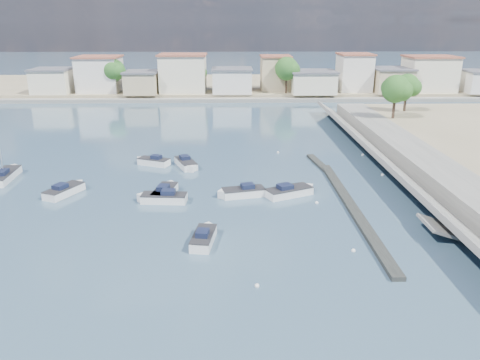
# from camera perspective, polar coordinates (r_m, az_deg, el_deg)

# --- Properties ---
(ground) EXTENTS (400.00, 400.00, 0.00)m
(ground) POSITION_cam_1_polar(r_m,az_deg,el_deg) (72.76, 2.34, 5.49)
(ground) COLOR #2B4557
(ground) RESTS_ON ground
(seawall_walkway) EXTENTS (5.00, 90.00, 1.80)m
(seawall_walkway) POSITION_cam_1_polar(r_m,az_deg,el_deg) (51.82, 25.13, -0.92)
(seawall_walkway) COLOR slate
(seawall_walkway) RESTS_ON ground
(breakwater) EXTENTS (2.00, 31.02, 0.35)m
(breakwater) POSITION_cam_1_polar(r_m,az_deg,el_deg) (47.80, 12.60, -2.04)
(breakwater) COLOR black
(breakwater) RESTS_ON ground
(far_shore_land) EXTENTS (160.00, 40.00, 1.40)m
(far_shore_land) POSITION_cam_1_polar(r_m,az_deg,el_deg) (123.78, 0.89, 11.42)
(far_shore_land) COLOR gray
(far_shore_land) RESTS_ON ground
(far_shore_quay) EXTENTS (160.00, 2.50, 0.80)m
(far_shore_quay) POSITION_cam_1_polar(r_m,az_deg,el_deg) (103.06, 1.30, 9.72)
(far_shore_quay) COLOR slate
(far_shore_quay) RESTS_ON ground
(far_town) EXTENTS (113.01, 12.80, 8.35)m
(far_town) POSITION_cam_1_polar(r_m,az_deg,el_deg) (109.27, 6.95, 12.52)
(far_town) COLOR beige
(far_town) RESTS_ON far_shore_land
(shore_trees) EXTENTS (74.56, 38.32, 7.92)m
(shore_trees) POSITION_cam_1_polar(r_m,az_deg,el_deg) (100.14, 6.30, 12.71)
(shore_trees) COLOR #38281E
(shore_trees) RESTS_ON ground
(motorboat_a) EXTENTS (2.08, 4.47, 1.48)m
(motorboat_a) POSITION_cam_1_polar(r_m,az_deg,el_deg) (37.88, -4.40, -7.00)
(motorboat_a) COLOR white
(motorboat_a) RESTS_ON ground
(motorboat_b) EXTENTS (2.37, 4.88, 1.48)m
(motorboat_b) POSITION_cam_1_polar(r_m,az_deg,el_deg) (48.10, -9.09, -1.41)
(motorboat_b) COLOR white
(motorboat_b) RESTS_ON ground
(motorboat_c) EXTENTS (4.96, 2.01, 1.48)m
(motorboat_c) POSITION_cam_1_polar(r_m,az_deg,el_deg) (46.38, -9.51, -2.22)
(motorboat_c) COLOR white
(motorboat_c) RESTS_ON ground
(motorboat_d) EXTENTS (4.88, 2.67, 1.48)m
(motorboat_d) POSITION_cam_1_polar(r_m,az_deg,el_deg) (47.20, 0.14, -1.56)
(motorboat_d) COLOR white
(motorboat_d) RESTS_ON ground
(motorboat_e) EXTENTS (3.43, 4.79, 1.48)m
(motorboat_e) POSITION_cam_1_polar(r_m,az_deg,el_deg) (51.02, -20.46, -1.21)
(motorboat_e) COLOR white
(motorboat_e) RESTS_ON ground
(motorboat_f) EXTENTS (4.29, 2.93, 1.48)m
(motorboat_f) POSITION_cam_1_polar(r_m,az_deg,el_deg) (58.54, -10.63, 2.20)
(motorboat_f) COLOR white
(motorboat_f) RESTS_ON ground
(motorboat_g) EXTENTS (3.24, 4.96, 1.48)m
(motorboat_g) POSITION_cam_1_polar(r_m,az_deg,el_deg) (56.96, -6.55, 1.94)
(motorboat_g) COLOR white
(motorboat_g) RESTS_ON ground
(motorboat_h) EXTENTS (5.25, 3.77, 1.48)m
(motorboat_h) POSITION_cam_1_polar(r_m,az_deg,el_deg) (47.77, 6.23, -1.42)
(motorboat_h) COLOR white
(motorboat_h) RESTS_ON ground
(sailboat) EXTENTS (2.39, 6.49, 9.00)m
(sailboat) POSITION_cam_1_polar(r_m,az_deg,el_deg) (58.62, -26.72, 0.52)
(sailboat) COLOR white
(sailboat) RESTS_ON ground
(mooring_buoys) EXTENTS (16.04, 33.48, 0.33)m
(mooring_buoys) POSITION_cam_1_polar(r_m,az_deg,el_deg) (49.32, 10.72, -1.40)
(mooring_buoys) COLOR white
(mooring_buoys) RESTS_ON ground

